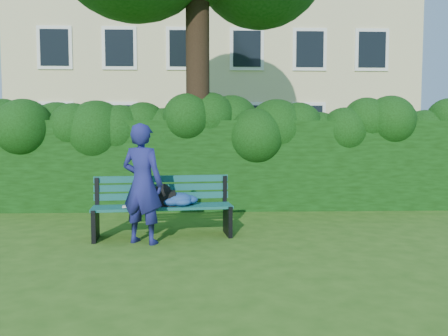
{
  "coord_description": "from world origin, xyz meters",
  "views": [
    {
      "loc": [
        -0.26,
        -6.8,
        1.48
      ],
      "look_at": [
        0.0,
        0.6,
        0.95
      ],
      "focal_mm": 35.0,
      "sensor_mm": 36.0,
      "label": 1
    }
  ],
  "objects": [
    {
      "name": "ground",
      "position": [
        0.0,
        0.0,
        0.0
      ],
      "size": [
        80.0,
        80.0,
        0.0
      ],
      "primitive_type": "plane",
      "color": "#2F5A17",
      "rests_on": "ground"
    },
    {
      "name": "hedge",
      "position": [
        0.0,
        2.2,
        0.9
      ],
      "size": [
        10.0,
        1.0,
        1.8
      ],
      "color": "black",
      "rests_on": "ground"
    },
    {
      "name": "apartment_building",
      "position": [
        -0.0,
        13.99,
        6.0
      ],
      "size": [
        16.0,
        8.08,
        12.0
      ],
      "color": "beige",
      "rests_on": "ground"
    },
    {
      "name": "man_reading",
      "position": [
        -1.18,
        -0.77,
        0.83
      ],
      "size": [
        0.71,
        0.6,
        1.67
      ],
      "primitive_type": "imported",
      "rotation": [
        0.0,
        0.0,
        2.75
      ],
      "color": "navy",
      "rests_on": "ground"
    },
    {
      "name": "park_bench",
      "position": [
        -0.89,
        -0.37,
        0.5
      ],
      "size": [
        2.08,
        0.82,
        0.89
      ],
      "rotation": [
        0.0,
        0.0,
        0.13
      ],
      "color": "#0E4641",
      "rests_on": "ground"
    }
  ]
}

